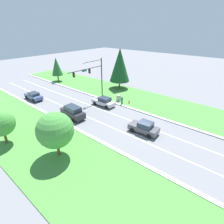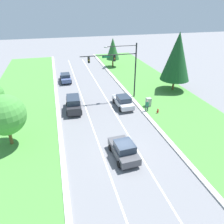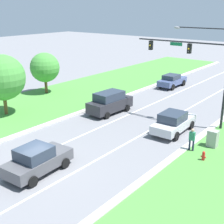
# 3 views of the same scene
# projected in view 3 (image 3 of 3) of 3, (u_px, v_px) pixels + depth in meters

# --- Properties ---
(ground_plane) EXTENTS (160.00, 160.00, 0.00)m
(ground_plane) POSITION_uv_depth(u_px,v_px,m) (39.00, 171.00, 19.03)
(ground_plane) COLOR slate
(curb_strip_right) EXTENTS (0.50, 90.00, 0.15)m
(curb_strip_right) POSITION_uv_depth(u_px,v_px,m) (111.00, 205.00, 15.69)
(curb_strip_right) COLOR beige
(curb_strip_right) RESTS_ON ground_plane
(lane_stripe_inner_left) EXTENTS (0.14, 81.00, 0.01)m
(lane_stripe_inner_left) POSITION_uv_depth(u_px,v_px,m) (21.00, 162.00, 20.08)
(lane_stripe_inner_left) COLOR white
(lane_stripe_inner_left) RESTS_ON ground_plane
(lane_stripe_inner_right) EXTENTS (0.14, 81.00, 0.01)m
(lane_stripe_inner_right) POSITION_uv_depth(u_px,v_px,m) (59.00, 181.00, 17.97)
(lane_stripe_inner_right) COLOR white
(lane_stripe_inner_right) RESTS_ON ground_plane
(traffic_signal_mast) EXTENTS (8.26, 0.41, 8.27)m
(traffic_signal_mast) POSITION_uv_depth(u_px,v_px,m) (200.00, 59.00, 25.13)
(traffic_signal_mast) COLOR black
(traffic_signal_mast) RESTS_ON ground_plane
(slate_blue_sedan) EXTENTS (1.96, 4.62, 1.59)m
(slate_blue_sedan) POSITION_uv_depth(u_px,v_px,m) (172.00, 80.00, 38.67)
(slate_blue_sedan) COLOR #475684
(slate_blue_sedan) RESTS_ON ground_plane
(silver_sedan) EXTENTS (2.17, 4.69, 1.69)m
(silver_sedan) POSITION_uv_depth(u_px,v_px,m) (173.00, 122.00, 24.68)
(silver_sedan) COLOR silver
(silver_sedan) RESTS_ON ground_plane
(graphite_sedan) EXTENTS (2.27, 4.33, 1.74)m
(graphite_sedan) POSITION_uv_depth(u_px,v_px,m) (37.00, 160.00, 18.58)
(graphite_sedan) COLOR #4C4C51
(graphite_sedan) RESTS_ON ground_plane
(charcoal_suv) EXTENTS (2.23, 4.73, 2.04)m
(charcoal_suv) POSITION_uv_depth(u_px,v_px,m) (110.00, 102.00, 29.14)
(charcoal_suv) COLOR #28282D
(charcoal_suv) RESTS_ON ground_plane
(utility_cabinet) EXTENTS (0.70, 0.60, 1.29)m
(utility_cabinet) POSITION_uv_depth(u_px,v_px,m) (213.00, 139.00, 22.05)
(utility_cabinet) COLOR #9E9E99
(utility_cabinet) RESTS_ON ground_plane
(pedestrian) EXTENTS (0.40, 0.23, 1.69)m
(pedestrian) POSITION_uv_depth(u_px,v_px,m) (192.00, 139.00, 21.35)
(pedestrian) COLOR #232842
(pedestrian) RESTS_ON ground_plane
(fire_hydrant) EXTENTS (0.34, 0.20, 0.70)m
(fire_hydrant) POSITION_uv_depth(u_px,v_px,m) (203.00, 156.00, 20.17)
(fire_hydrant) COLOR red
(fire_hydrant) RESTS_ON ground_plane
(oak_near_left_tree) EXTENTS (3.32, 3.32, 4.67)m
(oak_near_left_tree) POSITION_uv_depth(u_px,v_px,m) (45.00, 68.00, 35.16)
(oak_near_left_tree) COLOR brown
(oak_near_left_tree) RESTS_ON ground_plane
(oak_far_left_tree) EXTENTS (4.11, 4.11, 5.57)m
(oak_far_left_tree) POSITION_uv_depth(u_px,v_px,m) (2.00, 78.00, 27.82)
(oak_far_left_tree) COLOR brown
(oak_far_left_tree) RESTS_ON ground_plane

